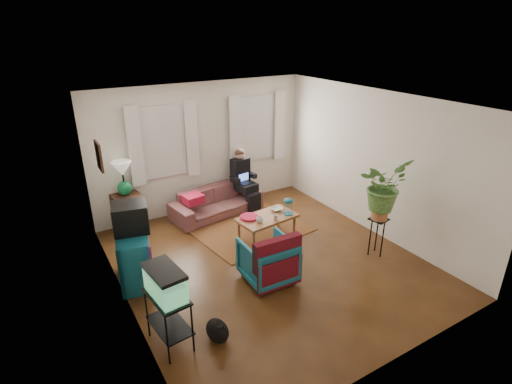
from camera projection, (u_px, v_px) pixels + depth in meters
floor at (268, 262)px, 6.56m from camera, size 4.50×5.00×0.01m
ceiling at (271, 102)px, 5.55m from camera, size 4.50×5.00×0.01m
wall_back at (202, 148)px, 8.03m from camera, size 4.50×0.01×2.60m
wall_front at (402, 269)px, 4.08m from camera, size 4.50×0.01×2.60m
wall_left at (118, 224)px, 4.99m from camera, size 0.01×5.00×2.60m
wall_right at (375, 164)px, 7.12m from camera, size 0.01×5.00×2.60m
window_left at (163, 142)px, 7.54m from camera, size 1.08×0.04×1.38m
window_right at (256, 128)px, 8.51m from camera, size 1.08×0.04×1.38m
curtains_left at (165, 143)px, 7.47m from camera, size 1.36×0.06×1.50m
curtains_right at (258, 129)px, 8.44m from camera, size 1.36×0.06×1.50m
picture_frame at (100, 156)px, 5.42m from camera, size 0.04×0.32×0.40m
area_rug at (251, 229)px, 7.59m from camera, size 2.18×1.84×0.01m
sofa at (217, 197)px, 8.06m from camera, size 1.97×1.01×0.73m
seated_person at (243, 181)px, 8.38m from camera, size 0.55×0.64×1.12m
side_table at (128, 212)px, 7.47m from camera, size 0.54×0.54×0.71m
table_lamp at (123, 179)px, 7.22m from camera, size 0.41×0.41×0.65m
dresser at (134, 257)px, 5.95m from camera, size 0.63×0.97×0.80m
crt_tv at (130, 217)px, 5.79m from camera, size 0.58×0.54×0.43m
aquarium_stand at (169, 320)px, 4.75m from camera, size 0.42×0.67×0.71m
aquarium at (165, 282)px, 4.54m from camera, size 0.38×0.61×0.37m
black_cat at (217, 329)px, 4.89m from camera, size 0.32×0.43×0.33m
armchair at (268, 258)px, 5.98m from camera, size 0.74×0.70×0.74m
serape_throw at (278, 258)px, 5.69m from camera, size 0.75×0.20×0.61m
coffee_table at (267, 227)px, 7.19m from camera, size 1.12×0.69×0.44m
cup_a at (260, 220)px, 6.89m from camera, size 0.13×0.13×0.09m
cup_b at (275, 217)px, 6.99m from camera, size 0.11×0.11×0.09m
bowl at (276, 209)px, 7.33m from camera, size 0.23×0.23×0.05m
snack_tray at (249, 217)px, 7.05m from camera, size 0.36×0.36×0.04m
birdcage at (288, 206)px, 7.15m from camera, size 0.19×0.19×0.31m
plant_stand at (376, 237)px, 6.65m from camera, size 0.33×0.33×0.67m
potted_plant at (382, 193)px, 6.34m from camera, size 0.88×0.79×0.85m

